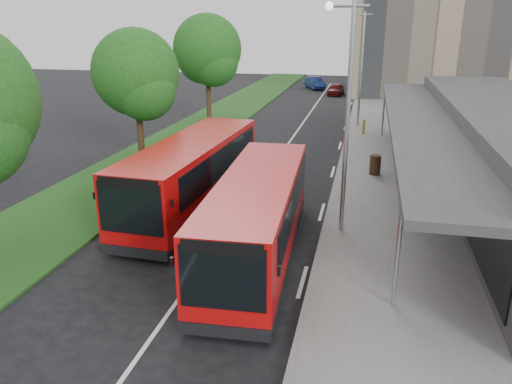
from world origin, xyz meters
TOP-DOWN VIEW (x-y plane):
  - ground at (0.00, 0.00)m, footprint 120.00×120.00m
  - pavement at (6.00, 20.00)m, footprint 5.00×80.00m
  - grass_verge at (-7.00, 20.00)m, footprint 5.00×80.00m
  - lane_centre_line at (0.00, 15.00)m, footprint 0.12×70.00m
  - kerb_dashes at (3.30, 19.00)m, footprint 0.12×56.00m
  - office_block at (14.00, 42.00)m, footprint 22.00×12.00m
  - station_building at (10.86, 8.00)m, footprint 7.70×26.00m
  - tree_mid at (-7.01, 9.05)m, footprint 4.52×4.52m
  - tree_far at (-7.01, 21.05)m, footprint 5.05×5.05m
  - lamp_post_near at (4.12, 2.00)m, footprint 1.44×0.28m
  - lamp_post_far at (4.12, 22.00)m, footprint 1.44×0.28m
  - bus_main at (1.60, -0.66)m, footprint 2.99×9.90m
  - bus_second at (-1.97, 3.14)m, footprint 3.12×10.45m
  - litter_bin at (5.42, 9.51)m, footprint 0.66×0.66m
  - bollard at (4.67, 19.16)m, footprint 0.21×0.21m
  - car_near at (1.36, 39.38)m, footprint 1.80×3.70m
  - car_far at (-1.42, 44.11)m, footprint 2.96×4.34m

SIDE VIEW (x-z plane):
  - ground at x=0.00m, z-range 0.00..0.00m
  - kerb_dashes at x=3.30m, z-range 0.00..0.01m
  - lane_centre_line at x=0.00m, z-range 0.00..0.01m
  - grass_verge at x=-7.00m, z-range 0.00..0.10m
  - pavement at x=6.00m, z-range 0.00..0.15m
  - car_near at x=1.36m, z-range 0.00..1.21m
  - bollard at x=4.67m, z-range 0.15..1.13m
  - litter_bin at x=5.42m, z-range 0.15..1.13m
  - car_far at x=-1.42m, z-range 0.00..1.35m
  - bus_main at x=1.60m, z-range 0.04..2.80m
  - bus_second at x=-1.97m, z-range 0.04..2.96m
  - station_building at x=10.86m, z-range 0.04..4.04m
  - tree_mid at x=-7.01m, z-range 1.05..8.30m
  - lamp_post_near at x=4.12m, z-range 0.72..8.72m
  - lamp_post_far at x=4.12m, z-range 0.72..8.72m
  - tree_far at x=-7.01m, z-range 1.18..9.29m
  - office_block at x=14.00m, z-range 0.00..18.00m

